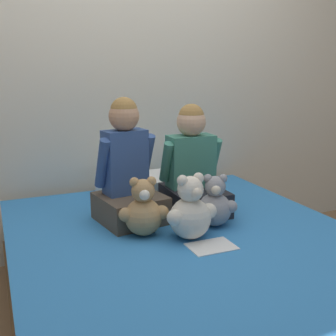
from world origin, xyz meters
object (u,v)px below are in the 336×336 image
(bed, at_px, (193,285))
(teddy_bear_between_children, at_px, (190,212))
(teddy_bear_held_by_left_child, at_px, (143,211))
(teddy_bear_held_by_right_child, at_px, (215,204))
(sign_card, at_px, (211,246))
(pillow_at_headboard, at_px, (138,186))
(child_on_left, at_px, (127,173))
(child_on_right, at_px, (193,170))

(bed, relative_size, teddy_bear_between_children, 6.33)
(teddy_bear_held_by_left_child, height_order, teddy_bear_held_by_right_child, teddy_bear_held_by_left_child)
(bed, height_order, teddy_bear_held_by_right_child, teddy_bear_held_by_right_child)
(sign_card, bearing_deg, bed, 111.14)
(teddy_bear_held_by_right_child, relative_size, sign_card, 1.29)
(bed, xyz_separation_m, pillow_at_headboard, (0.00, 0.80, 0.29))
(sign_card, bearing_deg, teddy_bear_held_by_left_child, 132.59)
(pillow_at_headboard, bearing_deg, child_on_left, -115.53)
(child_on_left, relative_size, teddy_bear_held_by_left_child, 2.24)
(child_on_right, bearing_deg, pillow_at_headboard, 115.00)
(teddy_bear_held_by_right_child, relative_size, pillow_at_headboard, 0.57)
(bed, xyz_separation_m, teddy_bear_held_by_left_child, (-0.19, 0.15, 0.36))
(teddy_bear_held_by_left_child, bearing_deg, pillow_at_headboard, 85.20)
(child_on_right, xyz_separation_m, sign_card, (-0.14, -0.49, -0.23))
(bed, xyz_separation_m, sign_card, (0.04, -0.10, 0.24))
(bed, bearing_deg, teddy_bear_between_children, 101.47)
(teddy_bear_held_by_right_child, height_order, sign_card, teddy_bear_held_by_right_child)
(teddy_bear_held_by_right_child, xyz_separation_m, sign_card, (-0.14, -0.23, -0.11))
(child_on_right, relative_size, teddy_bear_held_by_left_child, 2.07)
(pillow_at_headboard, height_order, sign_card, pillow_at_headboard)
(pillow_at_headboard, xyz_separation_m, sign_card, (0.04, -0.90, -0.05))
(child_on_left, bearing_deg, bed, -72.00)
(teddy_bear_held_by_left_child, distance_m, pillow_at_headboard, 0.68)
(teddy_bear_held_by_right_child, bearing_deg, teddy_bear_between_children, -127.51)
(child_on_left, relative_size, teddy_bear_between_children, 2.05)
(teddy_bear_held_by_right_child, distance_m, sign_card, 0.29)
(child_on_left, relative_size, pillow_at_headboard, 1.37)
(child_on_right, relative_size, teddy_bear_between_children, 1.90)
(child_on_left, relative_size, child_on_right, 1.08)
(teddy_bear_held_by_left_child, bearing_deg, sign_card, -35.47)
(child_on_left, xyz_separation_m, sign_card, (0.24, -0.49, -0.25))
(sign_card, bearing_deg, child_on_right, 73.74)
(child_on_left, xyz_separation_m, teddy_bear_held_by_left_child, (0.00, -0.23, -0.13))
(pillow_at_headboard, bearing_deg, teddy_bear_held_by_left_child, -106.74)
(child_on_left, bearing_deg, sign_card, -73.27)
(teddy_bear_between_children, distance_m, sign_card, 0.19)
(bed, bearing_deg, teddy_bear_held_by_right_child, 34.68)
(child_on_right, distance_m, teddy_bear_held_by_left_child, 0.46)
(child_on_left, bearing_deg, teddy_bear_between_children, -71.00)
(pillow_at_headboard, bearing_deg, sign_card, -87.45)
(teddy_bear_held_by_right_child, relative_size, teddy_bear_between_children, 0.86)
(child_on_right, bearing_deg, teddy_bear_held_by_left_child, -147.06)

